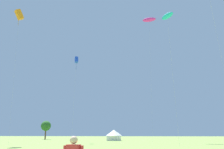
# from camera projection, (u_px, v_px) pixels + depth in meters

# --- Properties ---
(kite_magenta_parafoil) EXTENTS (3.79, 2.20, 33.02)m
(kite_magenta_parafoil) POSITION_uv_depth(u_px,v_px,m) (149.00, 20.00, 64.07)
(kite_magenta_parafoil) COLOR #E02DA3
(kite_magenta_parafoil) RESTS_ON ground
(kite_cyan_parafoil) EXTENTS (2.60, 2.97, 23.08)m
(kite_cyan_parafoil) POSITION_uv_depth(u_px,v_px,m) (167.00, 16.00, 42.22)
(kite_cyan_parafoil) COLOR #1EB7CC
(kite_cyan_parafoil) RESTS_ON ground
(kite_orange_box) EXTENTS (2.97, 3.19, 27.43)m
(kite_orange_box) POSITION_uv_depth(u_px,v_px,m) (19.00, 15.00, 49.19)
(kite_orange_box) COLOR orange
(kite_orange_box) RESTS_ON ground
(kite_blue_box) EXTENTS (1.16, 2.01, 19.96)m
(kite_blue_box) POSITION_uv_depth(u_px,v_px,m) (76.00, 60.00, 56.06)
(kite_blue_box) COLOR blue
(kite_blue_box) RESTS_ON ground
(festival_tent_left) EXTENTS (4.52, 4.52, 2.94)m
(festival_tent_left) POSITION_uv_depth(u_px,v_px,m) (114.00, 135.00, 65.03)
(festival_tent_left) COLOR white
(festival_tent_left) RESTS_ON ground
(tree_distant_right) EXTENTS (3.40, 3.40, 6.22)m
(tree_distant_right) POSITION_uv_depth(u_px,v_px,m) (46.00, 126.00, 80.29)
(tree_distant_right) COLOR brown
(tree_distant_right) RESTS_ON ground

